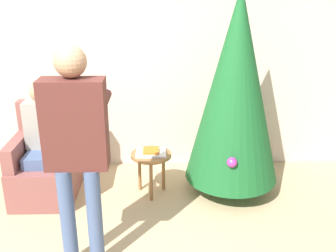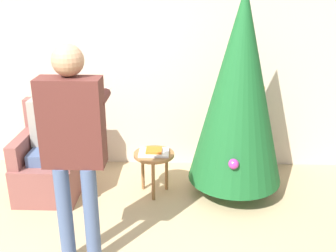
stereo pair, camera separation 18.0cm
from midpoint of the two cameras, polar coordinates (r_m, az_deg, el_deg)
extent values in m
cube|color=beige|center=(4.72, -6.70, 9.91)|extent=(8.00, 0.06, 2.70)
cylinder|color=brown|center=(4.44, 10.59, -8.35)|extent=(0.10, 0.10, 0.18)
cone|color=#195B28|center=(4.03, 11.60, 5.40)|extent=(0.99, 0.99, 2.01)
sphere|color=#2856B2|center=(4.13, 13.57, 9.21)|extent=(0.09, 0.09, 0.09)
sphere|color=gold|center=(4.22, 14.14, 5.72)|extent=(0.08, 0.08, 0.08)
sphere|color=gold|center=(4.19, 14.63, 5.28)|extent=(0.07, 0.07, 0.07)
sphere|color=#B23399|center=(3.86, 10.81, -5.45)|extent=(0.10, 0.10, 0.10)
cube|color=brown|center=(4.47, -15.49, -6.87)|extent=(0.63, 0.76, 0.42)
cube|color=brown|center=(4.55, -14.97, 0.42)|extent=(0.63, 0.14, 0.57)
cube|color=brown|center=(4.42, -19.09, -2.84)|extent=(0.12, 0.68, 0.25)
cube|color=brown|center=(4.26, -12.60, -3.03)|extent=(0.12, 0.68, 0.25)
cylinder|color=#475B84|center=(4.34, -17.51, -8.01)|extent=(0.11, 0.11, 0.42)
cylinder|color=#475B84|center=(4.28, -14.96, -8.16)|extent=(0.11, 0.11, 0.42)
cube|color=#475B84|center=(4.32, -16.01, -4.01)|extent=(0.32, 0.40, 0.12)
cube|color=gray|center=(4.33, -15.83, 0.54)|extent=(0.36, 0.20, 0.50)
sphere|color=tan|center=(4.23, -16.29, 5.00)|extent=(0.20, 0.20, 0.20)
cylinder|color=#475B84|center=(3.30, -13.16, -12.64)|extent=(0.12, 0.12, 0.87)
cylinder|color=#475B84|center=(3.26, -9.46, -12.87)|extent=(0.12, 0.12, 0.87)
cube|color=#562823|center=(2.99, -12.10, 0.44)|extent=(0.47, 0.20, 0.69)
sphere|color=tan|center=(2.90, -12.62, 9.26)|extent=(0.23, 0.23, 0.23)
cylinder|color=#562823|center=(3.17, -15.03, 3.99)|extent=(0.08, 0.30, 0.08)
cylinder|color=#562823|center=(3.08, -7.85, 4.02)|extent=(0.08, 0.30, 0.08)
cube|color=white|center=(3.26, -7.31, 4.98)|extent=(0.04, 0.14, 0.04)
cylinder|color=olive|center=(4.19, -0.82, -4.16)|extent=(0.43, 0.43, 0.03)
cylinder|color=olive|center=(4.16, -0.90, -8.01)|extent=(0.04, 0.04, 0.45)
cylinder|color=olive|center=(4.36, 0.98, -6.61)|extent=(0.04, 0.04, 0.45)
cylinder|color=olive|center=(4.37, -2.49, -6.55)|extent=(0.04, 0.04, 0.45)
cube|color=silver|center=(4.18, -0.82, -3.85)|extent=(0.32, 0.25, 0.02)
cube|color=orange|center=(4.17, -0.82, -3.57)|extent=(0.17, 0.16, 0.02)
camera|label=1|loc=(0.09, -88.52, 0.56)|focal=42.00mm
camera|label=2|loc=(0.09, 91.48, -0.56)|focal=42.00mm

